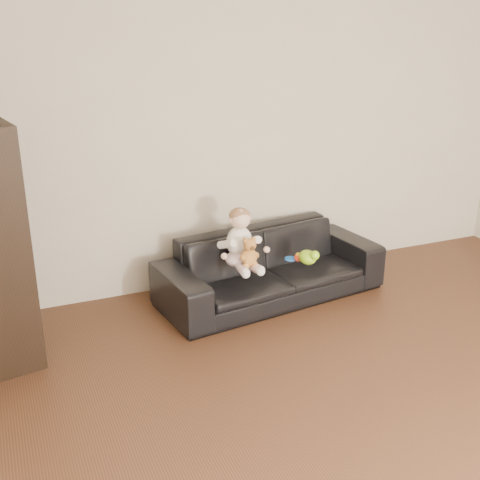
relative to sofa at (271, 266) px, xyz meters
name	(u,v)px	position (x,y,z in m)	size (l,w,h in m)	color
wall_back	(266,131)	(0.17, 0.50, 1.03)	(5.00, 5.00, 0.00)	beige
sofa	(271,266)	(0.00, 0.00, 0.00)	(1.88, 0.73, 0.55)	black
baby	(241,242)	(-0.31, -0.10, 0.30)	(0.32, 0.40, 0.48)	#FDD5DD
teddy_bear	(249,253)	(-0.30, -0.25, 0.26)	(0.14, 0.14, 0.24)	#BE7B36
toy_green	(308,257)	(0.20, -0.26, 0.14)	(0.14, 0.16, 0.11)	#9AE41A
toy_rattle	(298,258)	(0.16, -0.18, 0.12)	(0.06, 0.06, 0.06)	red
toy_blue_disc	(290,259)	(0.12, -0.12, 0.09)	(0.09, 0.09, 0.01)	blue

